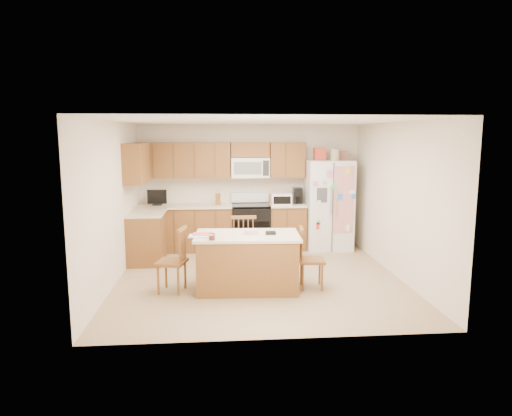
{
  "coord_description": "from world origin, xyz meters",
  "views": [
    {
      "loc": [
        -0.63,
        -7.08,
        2.28
      ],
      "look_at": [
        -0.02,
        0.35,
        1.1
      ],
      "focal_mm": 32.0,
      "sensor_mm": 36.0,
      "label": 1
    }
  ],
  "objects": [
    {
      "name": "room_shell",
      "position": [
        0.0,
        0.0,
        1.44
      ],
      "size": [
        4.6,
        4.6,
        2.52
      ],
      "color": "beige",
      "rests_on": "ground"
    },
    {
      "name": "cabinetry",
      "position": [
        -0.98,
        1.79,
        0.91
      ],
      "size": [
        3.36,
        1.56,
        2.15
      ],
      "color": "brown",
      "rests_on": "ground"
    },
    {
      "name": "windsor_chair_right",
      "position": [
        0.73,
        -0.52,
        0.44
      ],
      "size": [
        0.42,
        0.44,
        0.93
      ],
      "color": "brown",
      "rests_on": "ground"
    },
    {
      "name": "windsor_chair_back",
      "position": [
        -0.24,
        0.26,
        0.48
      ],
      "size": [
        0.44,
        0.42,
        1.01
      ],
      "color": "brown",
      "rests_on": "ground"
    },
    {
      "name": "windsor_chair_left",
      "position": [
        -1.31,
        -0.54,
        0.46
      ],
      "size": [
        0.48,
        0.5,
        0.97
      ],
      "color": "brown",
      "rests_on": "ground"
    },
    {
      "name": "refrigerator",
      "position": [
        1.57,
        1.87,
        0.92
      ],
      "size": [
        0.9,
        0.79,
        2.04
      ],
      "color": "white",
      "rests_on": "ground"
    },
    {
      "name": "ground",
      "position": [
        0.0,
        0.0,
        0.0
      ],
      "size": [
        4.5,
        4.5,
        0.0
      ],
      "primitive_type": "plane",
      "color": "#95765D",
      "rests_on": "ground"
    },
    {
      "name": "island",
      "position": [
        -0.22,
        -0.51,
        0.43
      ],
      "size": [
        1.64,
        0.97,
        0.93
      ],
      "color": "brown",
      "rests_on": "ground"
    },
    {
      "name": "stove",
      "position": [
        0.0,
        1.94,
        0.47
      ],
      "size": [
        0.76,
        0.65,
        1.13
      ],
      "color": "black",
      "rests_on": "ground"
    }
  ]
}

